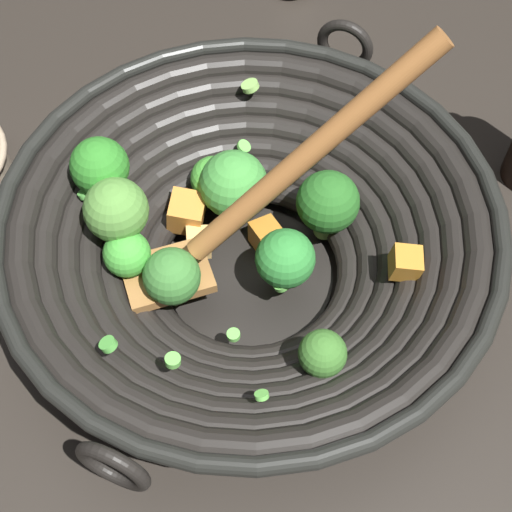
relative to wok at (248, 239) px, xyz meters
The scene contains 2 objects.
ground_plane 0.06m from the wok, 28.03° to the right, with size 4.00×4.00×0.00m, color #28231E.
wok is the anchor object (origin of this frame).
Camera 1 is at (0.06, -0.35, 0.59)m, focal length 54.50 mm.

